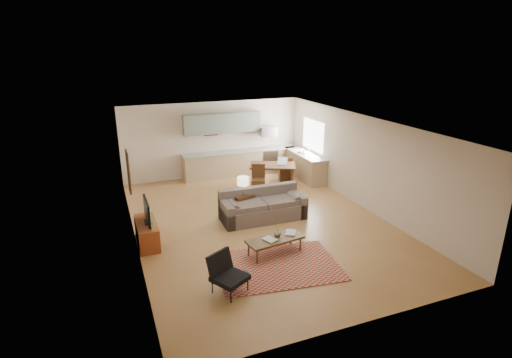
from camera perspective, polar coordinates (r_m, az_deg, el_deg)
name	(u,v)px	position (r m, az deg, el deg)	size (l,w,h in m)	color
room	(260,175)	(10.42, 0.60, 0.55)	(9.00, 9.00, 9.00)	#A1713E
kitchen_counter_back	(240,163)	(14.73, -2.26, 2.34)	(4.26, 0.64, 0.92)	tan
kitchen_counter_right	(304,166)	(14.48, 6.91, 1.93)	(0.64, 2.26, 0.92)	tan
kitchen_range	(268,160)	(15.11, 1.69, 2.73)	(0.62, 0.62, 0.90)	#A5A8AD
kitchen_microwave	(268,131)	(14.87, 1.70, 6.83)	(0.62, 0.40, 0.35)	#A5A8AD
upper_cabinets	(222,123)	(14.34, -4.82, 7.96)	(2.80, 0.34, 0.70)	gray
window_right	(313,135)	(14.35, 8.14, 6.22)	(0.02, 1.40, 1.05)	white
wall_art_left	(129,172)	(10.54, -17.72, 1.00)	(0.06, 0.42, 1.10)	olive
triptych	(211,129)	(14.41, -6.49, 7.15)	(1.70, 0.04, 0.50)	#FAE1BD
rug	(278,266)	(8.90, 3.14, -12.32)	(2.61, 1.81, 0.02)	maroon
sofa	(263,205)	(10.96, 1.01, -3.70)	(2.41, 1.05, 0.84)	#60524B
coffee_table	(275,246)	(9.29, 2.70, -9.52)	(1.34, 0.53, 0.40)	#493419
book_a	(266,241)	(9.03, 1.47, -8.88)	(0.34, 0.38, 0.03)	maroon
book_b	(286,232)	(9.46, 4.28, -7.59)	(0.37, 0.39, 0.02)	navy
vase	(278,233)	(9.25, 3.11, -7.68)	(0.19, 0.19, 0.17)	black
armchair	(230,274)	(7.90, -3.76, -13.46)	(0.68, 0.68, 0.78)	black
tv_credenza	(147,233)	(10.04, -15.32, -7.46)	(0.47, 1.22, 0.56)	maroon
tv	(147,211)	(9.81, -15.32, -4.47)	(0.09, 0.94, 0.56)	black
console_table	(243,206)	(11.15, -1.82, -3.81)	(0.56, 0.38, 0.66)	#3C2312
table_lamp	(243,186)	(10.94, -1.85, -0.95)	(0.32, 0.32, 0.53)	beige
dining_table	(272,175)	(13.54, 2.36, 0.51)	(1.50, 0.86, 0.76)	#3C2312
dining_chair_near	(258,179)	(12.90, 0.33, -0.01)	(0.44, 0.46, 0.92)	#3C2312
dining_chair_far	(285,168)	(14.15, 4.21, 1.54)	(0.42, 0.44, 0.89)	#3C2312
laptop	(282,161)	(13.42, 3.73, 2.57)	(0.32, 0.24, 0.24)	#A5A8AD
soap_bottle	(304,151)	(14.20, 6.83, 3.92)	(0.10, 0.10, 0.19)	#FAE1BD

